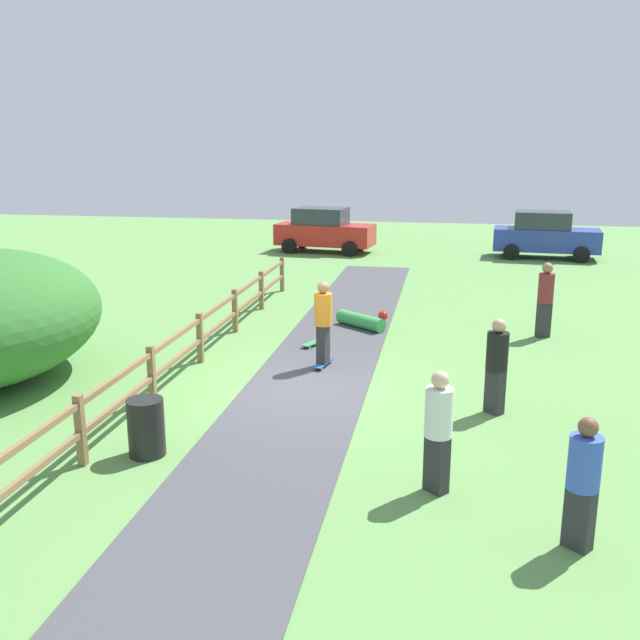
{
  "coord_description": "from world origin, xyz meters",
  "views": [
    {
      "loc": [
        2.6,
        -12.7,
        4.66
      ],
      "look_at": [
        -0.0,
        1.55,
        1.0
      ],
      "focal_mm": 39.52,
      "sensor_mm": 36.0,
      "label": 1
    }
  ],
  "objects_px": {
    "bystander_blue": "(583,478)",
    "parked_car_red": "(324,230)",
    "skateboard_loose": "(314,342)",
    "bystander_black": "(497,362)",
    "parked_car_blue": "(545,235)",
    "skater_fallen": "(363,320)",
    "bystander_white": "(438,426)",
    "trash_bin": "(146,427)",
    "bystander_maroon": "(545,296)",
    "skater_riding": "(323,320)"
  },
  "relations": [
    {
      "from": "parked_car_red",
      "to": "skater_fallen",
      "type": "bearing_deg",
      "value": -75.61
    },
    {
      "from": "trash_bin",
      "to": "bystander_white",
      "type": "bearing_deg",
      "value": -4.98
    },
    {
      "from": "trash_bin",
      "to": "bystander_white",
      "type": "distance_m",
      "value": 4.43
    },
    {
      "from": "bystander_black",
      "to": "parked_car_blue",
      "type": "relative_size",
      "value": 0.4
    },
    {
      "from": "trash_bin",
      "to": "parked_car_blue",
      "type": "distance_m",
      "value": 22.46
    },
    {
      "from": "skateboard_loose",
      "to": "skater_fallen",
      "type": "bearing_deg",
      "value": 63.96
    },
    {
      "from": "trash_bin",
      "to": "parked_car_blue",
      "type": "xyz_separation_m",
      "value": [
        8.34,
        20.85,
        0.51
      ]
    },
    {
      "from": "parked_car_red",
      "to": "bystander_white",
      "type": "bearing_deg",
      "value": -75.94
    },
    {
      "from": "bystander_white",
      "to": "skateboard_loose",
      "type": "bearing_deg",
      "value": 113.99
    },
    {
      "from": "bystander_blue",
      "to": "bystander_black",
      "type": "bearing_deg",
      "value": 99.74
    },
    {
      "from": "skater_riding",
      "to": "trash_bin",
      "type": "bearing_deg",
      "value": -111.61
    },
    {
      "from": "skater_riding",
      "to": "bystander_blue",
      "type": "bearing_deg",
      "value": -56.4
    },
    {
      "from": "trash_bin",
      "to": "skater_fallen",
      "type": "xyz_separation_m",
      "value": [
        2.32,
        8.17,
        -0.25
      ]
    },
    {
      "from": "bystander_black",
      "to": "parked_car_red",
      "type": "distance_m",
      "value": 19.17
    },
    {
      "from": "bystander_white",
      "to": "trash_bin",
      "type": "bearing_deg",
      "value": 175.02
    },
    {
      "from": "bystander_blue",
      "to": "parked_car_blue",
      "type": "distance_m",
      "value": 22.46
    },
    {
      "from": "skateboard_loose",
      "to": "bystander_white",
      "type": "xyz_separation_m",
      "value": [
        2.98,
        -6.69,
        0.87
      ]
    },
    {
      "from": "bystander_white",
      "to": "parked_car_red",
      "type": "distance_m",
      "value": 21.89
    },
    {
      "from": "parked_car_red",
      "to": "parked_car_blue",
      "type": "distance_m",
      "value": 9.28
    },
    {
      "from": "bystander_blue",
      "to": "parked_car_red",
      "type": "distance_m",
      "value": 23.42
    },
    {
      "from": "skateboard_loose",
      "to": "parked_car_blue",
      "type": "height_order",
      "value": "parked_car_blue"
    },
    {
      "from": "bystander_white",
      "to": "parked_car_red",
      "type": "height_order",
      "value": "parked_car_red"
    },
    {
      "from": "skater_riding",
      "to": "bystander_blue",
      "type": "xyz_separation_m",
      "value": [
        4.17,
        -6.27,
        -0.14
      ]
    },
    {
      "from": "bystander_blue",
      "to": "bystander_maroon",
      "type": "bearing_deg",
      "value": 85.59
    },
    {
      "from": "skater_riding",
      "to": "parked_car_red",
      "type": "xyz_separation_m",
      "value": [
        -2.82,
        16.08,
        -0.09
      ]
    },
    {
      "from": "bystander_maroon",
      "to": "skater_fallen",
      "type": "bearing_deg",
      "value": 179.18
    },
    {
      "from": "bystander_black",
      "to": "bystander_maroon",
      "type": "distance_m",
      "value": 5.58
    },
    {
      "from": "bystander_white",
      "to": "parked_car_blue",
      "type": "distance_m",
      "value": 21.59
    },
    {
      "from": "bystander_black",
      "to": "parked_car_red",
      "type": "height_order",
      "value": "parked_car_red"
    },
    {
      "from": "parked_car_red",
      "to": "bystander_black",
      "type": "bearing_deg",
      "value": -70.93
    },
    {
      "from": "skater_fallen",
      "to": "parked_car_blue",
      "type": "bearing_deg",
      "value": 64.58
    },
    {
      "from": "trash_bin",
      "to": "skater_fallen",
      "type": "height_order",
      "value": "trash_bin"
    },
    {
      "from": "bystander_black",
      "to": "parked_car_blue",
      "type": "height_order",
      "value": "parked_car_blue"
    },
    {
      "from": "skater_riding",
      "to": "bystander_white",
      "type": "xyz_separation_m",
      "value": [
        2.49,
        -5.15,
        -0.09
      ]
    },
    {
      "from": "skater_riding",
      "to": "skateboard_loose",
      "type": "height_order",
      "value": "skater_riding"
    },
    {
      "from": "skateboard_loose",
      "to": "parked_car_red",
      "type": "height_order",
      "value": "parked_car_red"
    },
    {
      "from": "trash_bin",
      "to": "skateboard_loose",
      "type": "height_order",
      "value": "trash_bin"
    },
    {
      "from": "bystander_black",
      "to": "skater_fallen",
      "type": "bearing_deg",
      "value": 118.95
    },
    {
      "from": "bystander_maroon",
      "to": "bystander_black",
      "type": "bearing_deg",
      "value": -105.25
    },
    {
      "from": "bystander_black",
      "to": "parked_car_blue",
      "type": "xyz_separation_m",
      "value": [
        3.01,
        18.12,
        0.01
      ]
    },
    {
      "from": "trash_bin",
      "to": "bystander_black",
      "type": "xyz_separation_m",
      "value": [
        5.33,
        2.73,
        0.5
      ]
    },
    {
      "from": "trash_bin",
      "to": "parked_car_red",
      "type": "xyz_separation_m",
      "value": [
        -0.93,
        20.85,
        0.51
      ]
    },
    {
      "from": "skateboard_loose",
      "to": "bystander_white",
      "type": "bearing_deg",
      "value": -66.01
    },
    {
      "from": "bystander_white",
      "to": "parked_car_red",
      "type": "relative_size",
      "value": 0.4
    },
    {
      "from": "skateboard_loose",
      "to": "trash_bin",
      "type": "bearing_deg",
      "value": -102.58
    },
    {
      "from": "trash_bin",
      "to": "parked_car_blue",
      "type": "height_order",
      "value": "parked_car_blue"
    },
    {
      "from": "bystander_maroon",
      "to": "bystander_blue",
      "type": "bearing_deg",
      "value": -94.41
    },
    {
      "from": "bystander_white",
      "to": "parked_car_blue",
      "type": "bearing_deg",
      "value": 79.43
    },
    {
      "from": "trash_bin",
      "to": "bystander_black",
      "type": "bearing_deg",
      "value": 27.12
    },
    {
      "from": "bystander_white",
      "to": "bystander_maroon",
      "type": "relative_size",
      "value": 0.94
    }
  ]
}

